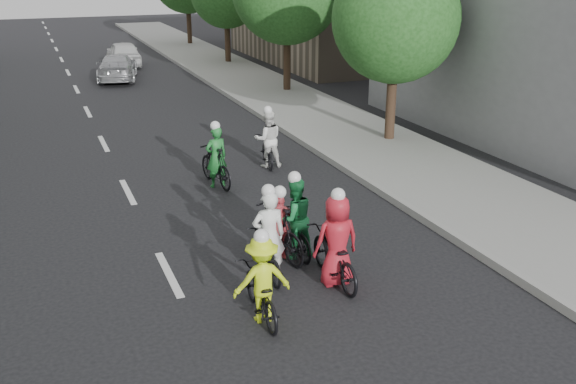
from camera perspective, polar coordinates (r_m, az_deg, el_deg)
ground at (r=12.73m, az=-10.54°, el=-7.19°), size 120.00×120.00×0.00m
sidewalk_right at (r=24.11m, az=3.17°, el=6.44°), size 4.00×80.00×0.15m
curb_right at (r=23.36m, az=-1.19°, el=6.06°), size 0.18×80.00×0.18m
tree_r_0 at (r=20.89m, az=9.55°, el=14.91°), size 4.00×4.00×5.97m
cyclist_0 at (r=12.99m, az=0.49°, el=-2.88°), size 0.86×1.67×1.83m
cyclist_1 at (r=11.99m, az=4.20°, el=-5.17°), size 0.87×1.96×1.90m
cyclist_2 at (r=17.16m, az=-6.43°, el=2.58°), size 0.78×1.88×1.79m
cyclist_3 at (r=12.19m, az=-1.81°, el=-4.93°), size 0.68×1.66×1.89m
cyclist_4 at (r=10.83m, az=-2.41°, el=-8.37°), size 1.01×1.76×1.66m
cyclist_5 at (r=12.94m, az=-0.83°, el=-3.34°), size 0.88×1.97×1.57m
cyclist_6 at (r=18.71m, az=-1.82°, el=4.22°), size 0.91×1.70×1.80m
follow_car_lead at (r=33.51m, az=-14.94°, el=10.67°), size 2.65×4.71×1.29m
follow_car_trail at (r=37.98m, az=-14.41°, el=11.84°), size 1.75×4.12×1.39m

